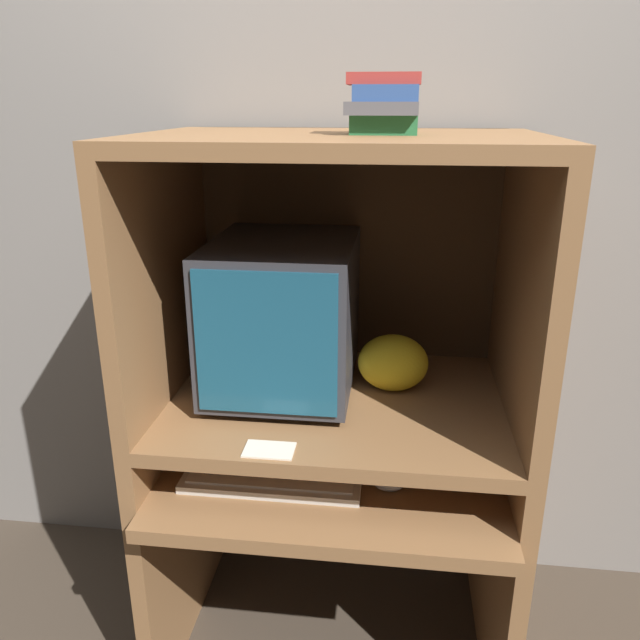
# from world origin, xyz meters

# --- Properties ---
(wall_back) EXTENTS (6.00, 0.06, 2.60)m
(wall_back) POSITION_xyz_m (0.00, 0.73, 1.30)
(wall_back) COLOR gray
(wall_back) RESTS_ON ground_plane
(desk_base) EXTENTS (0.94, 0.73, 0.63)m
(desk_base) POSITION_xyz_m (0.00, 0.29, 0.40)
(desk_base) COLOR brown
(desk_base) RESTS_ON ground_plane
(desk_monitor_shelf) EXTENTS (0.94, 0.67, 0.16)m
(desk_monitor_shelf) POSITION_xyz_m (0.00, 0.34, 0.75)
(desk_monitor_shelf) COLOR brown
(desk_monitor_shelf) RESTS_ON desk_base
(hutch_upper) EXTENTS (0.94, 0.67, 0.67)m
(hutch_upper) POSITION_xyz_m (0.00, 0.37, 1.22)
(hutch_upper) COLOR brown
(hutch_upper) RESTS_ON desk_monitor_shelf
(crt_monitor) EXTENTS (0.37, 0.46, 0.40)m
(crt_monitor) POSITION_xyz_m (-0.15, 0.38, 0.99)
(crt_monitor) COLOR #333338
(crt_monitor) RESTS_ON desk_monitor_shelf
(keyboard) EXTENTS (0.44, 0.17, 0.03)m
(keyboard) POSITION_xyz_m (-0.14, 0.17, 0.64)
(keyboard) COLOR beige
(keyboard) RESTS_ON desk_base
(mouse) EXTENTS (0.07, 0.05, 0.03)m
(mouse) POSITION_xyz_m (0.15, 0.17, 0.65)
(mouse) COLOR #B7B7B7
(mouse) RESTS_ON desk_base
(snack_bag) EXTENTS (0.19, 0.14, 0.15)m
(snack_bag) POSITION_xyz_m (0.14, 0.40, 0.86)
(snack_bag) COLOR gold
(snack_bag) RESTS_ON desk_monitor_shelf
(book_stack) EXTENTS (0.16, 0.13, 0.13)m
(book_stack) POSITION_xyz_m (0.10, 0.31, 1.52)
(book_stack) COLOR #236638
(book_stack) RESTS_ON hutch_upper
(paper_card) EXTENTS (0.11, 0.07, 0.00)m
(paper_card) POSITION_xyz_m (-0.12, 0.05, 0.79)
(paper_card) COLOR beige
(paper_card) RESTS_ON desk_monitor_shelf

